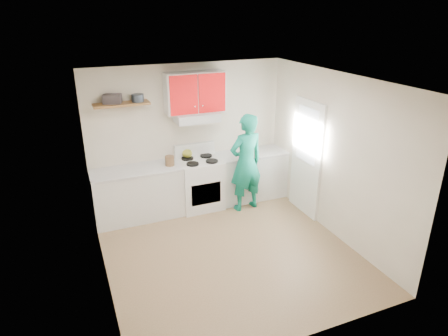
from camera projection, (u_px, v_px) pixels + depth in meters
name	position (u px, v px, depth m)	size (l,w,h in m)	color
floor	(229.00, 251.00, 6.08)	(3.80, 3.80, 0.00)	brown
ceiling	(230.00, 80.00, 5.11)	(3.60, 3.80, 0.04)	white
back_wall	(188.00, 136.00, 7.22)	(3.60, 0.04, 2.60)	beige
front_wall	(304.00, 241.00, 3.97)	(3.60, 0.04, 2.60)	beige
left_wall	(97.00, 195.00, 4.95)	(0.04, 3.80, 2.60)	beige
right_wall	(334.00, 156.00, 6.23)	(0.04, 3.80, 2.60)	beige
door	(306.00, 158.00, 6.93)	(0.05, 0.85, 2.05)	white
door_glass	(307.00, 135.00, 6.76)	(0.01, 0.55, 0.95)	white
counter_left	(138.00, 194.00, 6.91)	(1.52, 0.60, 0.90)	silver
counter_right	(250.00, 175.00, 7.69)	(1.32, 0.60, 0.90)	silver
stove	(200.00, 184.00, 7.29)	(0.76, 0.65, 0.92)	white
range_hood	(197.00, 117.00, 6.92)	(0.76, 0.44, 0.15)	silver
upper_cabinets	(195.00, 92.00, 6.81)	(1.02, 0.33, 0.70)	red
shelf	(121.00, 104.00, 6.41)	(0.90, 0.30, 0.04)	brown
books	(112.00, 99.00, 6.36)	(0.28, 0.20, 0.15)	#41393D
tin	(138.00, 98.00, 6.48)	(0.20, 0.20, 0.12)	#333D4C
kettle	(187.00, 154.00, 7.23)	(0.19, 0.19, 0.16)	olive
crock	(170.00, 161.00, 6.87)	(0.16, 0.16, 0.19)	brown
cutting_board	(241.00, 156.00, 7.39)	(0.28, 0.20, 0.02)	olive
silicone_mat	(264.00, 153.00, 7.56)	(0.28, 0.24, 0.01)	red
person	(246.00, 163.00, 7.07)	(0.66, 0.43, 1.80)	#0D7A62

